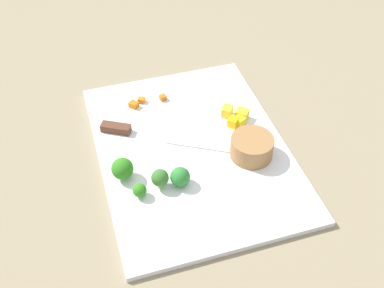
{
  "coord_description": "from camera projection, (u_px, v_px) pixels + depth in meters",
  "views": [
    {
      "loc": [
        0.62,
        -0.19,
        0.67
      ],
      "look_at": [
        0.0,
        0.0,
        0.02
      ],
      "focal_mm": 44.25,
      "sensor_mm": 36.0,
      "label": 1
    }
  ],
  "objects": [
    {
      "name": "ground_plane",
      "position": [
        192.0,
        152.0,
        0.93
      ],
      "size": [
        4.0,
        4.0,
        0.0
      ],
      "primitive_type": "plane",
      "color": "gray"
    },
    {
      "name": "cutting_board",
      "position": [
        192.0,
        150.0,
        0.93
      ],
      "size": [
        0.48,
        0.36,
        0.01
      ],
      "primitive_type": "cube",
      "color": "white",
      "rests_on": "ground_plane"
    },
    {
      "name": "prep_bowl",
      "position": [
        252.0,
        147.0,
        0.9
      ],
      "size": [
        0.08,
        0.08,
        0.04
      ],
      "primitive_type": "cylinder",
      "color": "olive",
      "rests_on": "cutting_board"
    },
    {
      "name": "chef_knife",
      "position": [
        150.0,
        134.0,
        0.94
      ],
      "size": [
        0.16,
        0.27,
        0.02
      ],
      "rotation": [
        0.0,
        0.0,
        1.06
      ],
      "color": "silver",
      "rests_on": "cutting_board"
    },
    {
      "name": "carrot_dice_0",
      "position": [
        163.0,
        98.0,
        1.03
      ],
      "size": [
        0.01,
        0.02,
        0.01
      ],
      "primitive_type": "cube",
      "rotation": [
        0.0,
        0.0,
        1.79
      ],
      "color": "orange",
      "rests_on": "cutting_board"
    },
    {
      "name": "carrot_dice_1",
      "position": [
        141.0,
        100.0,
        1.02
      ],
      "size": [
        0.02,
        0.02,
        0.01
      ],
      "primitive_type": "cube",
      "rotation": [
        0.0,
        0.0,
        1.13
      ],
      "color": "orange",
      "rests_on": "cutting_board"
    },
    {
      "name": "carrot_dice_2",
      "position": [
        134.0,
        105.0,
        1.01
      ],
      "size": [
        0.02,
        0.02,
        0.01
      ],
      "primitive_type": "cube",
      "rotation": [
        0.0,
        0.0,
        2.3
      ],
      "color": "orange",
      "rests_on": "cutting_board"
    },
    {
      "name": "pepper_dice_0",
      "position": [
        233.0,
        122.0,
        0.96
      ],
      "size": [
        0.03,
        0.03,
        0.02
      ],
      "primitive_type": "cube",
      "rotation": [
        0.0,
        0.0,
        0.76
      ],
      "color": "yellow",
      "rests_on": "cutting_board"
    },
    {
      "name": "pepper_dice_1",
      "position": [
        240.0,
        121.0,
        0.97
      ],
      "size": [
        0.03,
        0.02,
        0.02
      ],
      "primitive_type": "cube",
      "rotation": [
        0.0,
        0.0,
        2.02
      ],
      "color": "yellow",
      "rests_on": "cutting_board"
    },
    {
      "name": "pepper_dice_2",
      "position": [
        242.0,
        114.0,
        0.98
      ],
      "size": [
        0.03,
        0.03,
        0.02
      ],
      "primitive_type": "cube",
      "rotation": [
        0.0,
        0.0,
        2.38
      ],
      "color": "yellow",
      "rests_on": "cutting_board"
    },
    {
      "name": "pepper_dice_3",
      "position": [
        227.0,
        111.0,
        0.99
      ],
      "size": [
        0.03,
        0.03,
        0.02
      ],
      "primitive_type": "cube",
      "rotation": [
        0.0,
        0.0,
        2.5
      ],
      "color": "yellow",
      "rests_on": "cutting_board"
    },
    {
      "name": "broccoli_floret_0",
      "position": [
        180.0,
        177.0,
        0.85
      ],
      "size": [
        0.04,
        0.04,
        0.04
      ],
      "color": "#8DC15B",
      "rests_on": "cutting_board"
    },
    {
      "name": "broccoli_floret_1",
      "position": [
        140.0,
        190.0,
        0.83
      ],
      "size": [
        0.02,
        0.02,
        0.03
      ],
      "color": "#90B555",
      "rests_on": "cutting_board"
    },
    {
      "name": "broccoli_floret_2",
      "position": [
        122.0,
        169.0,
        0.85
      ],
      "size": [
        0.04,
        0.04,
        0.04
      ],
      "color": "#96C367",
      "rests_on": "cutting_board"
    },
    {
      "name": "broccoli_floret_3",
      "position": [
        160.0,
        178.0,
        0.84
      ],
      "size": [
        0.03,
        0.03,
        0.04
      ],
      "color": "#87BB55",
      "rests_on": "cutting_board"
    }
  ]
}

